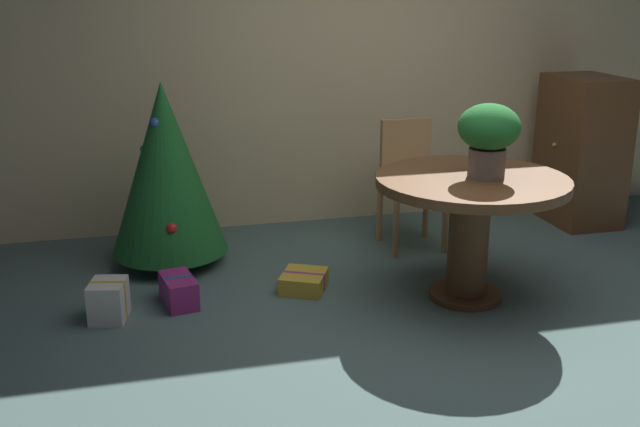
# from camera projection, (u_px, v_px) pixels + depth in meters

# --- Properties ---
(ground_plane) EXTENTS (6.60, 6.60, 0.00)m
(ground_plane) POSITION_uv_depth(u_px,v_px,m) (464.00, 331.00, 4.12)
(ground_plane) COLOR #4C6660
(back_wall_panel) EXTENTS (6.00, 0.10, 2.60)m
(back_wall_panel) POSITION_uv_depth(u_px,v_px,m) (354.00, 56.00, 5.76)
(back_wall_panel) COLOR beige
(back_wall_panel) RESTS_ON ground_plane
(round_dining_table) EXTENTS (1.14, 1.14, 0.77)m
(round_dining_table) POSITION_uv_depth(u_px,v_px,m) (470.00, 208.00, 4.39)
(round_dining_table) COLOR brown
(round_dining_table) RESTS_ON ground_plane
(flower_vase) EXTENTS (0.36, 0.36, 0.43)m
(flower_vase) POSITION_uv_depth(u_px,v_px,m) (489.00, 134.00, 4.24)
(flower_vase) COLOR #665B51
(flower_vase) RESTS_ON round_dining_table
(wooden_chair_far) EXTENTS (0.41, 0.41, 0.91)m
(wooden_chair_far) POSITION_uv_depth(u_px,v_px,m) (410.00, 175.00, 5.34)
(wooden_chair_far) COLOR #B27F4C
(wooden_chair_far) RESTS_ON ground_plane
(holiday_tree) EXTENTS (0.78, 0.78, 1.25)m
(holiday_tree) POSITION_uv_depth(u_px,v_px,m) (166.00, 169.00, 4.91)
(holiday_tree) COLOR brown
(holiday_tree) RESTS_ON ground_plane
(gift_box_purple) EXTENTS (0.23, 0.34, 0.18)m
(gift_box_purple) POSITION_uv_depth(u_px,v_px,m) (179.00, 291.00, 4.44)
(gift_box_purple) COLOR #9E287A
(gift_box_purple) RESTS_ON ground_plane
(gift_box_gold) EXTENTS (0.37, 0.38, 0.11)m
(gift_box_gold) POSITION_uv_depth(u_px,v_px,m) (304.00, 281.00, 4.66)
(gift_box_gold) COLOR gold
(gift_box_gold) RESTS_ON ground_plane
(gift_box_cream) EXTENTS (0.24, 0.27, 0.23)m
(gift_box_cream) POSITION_uv_depth(u_px,v_px,m) (109.00, 301.00, 4.23)
(gift_box_cream) COLOR silver
(gift_box_cream) RESTS_ON ground_plane
(wooden_cabinet) EXTENTS (0.50, 0.66, 1.16)m
(wooden_cabinet) POSITION_uv_depth(u_px,v_px,m) (581.00, 150.00, 5.85)
(wooden_cabinet) COLOR brown
(wooden_cabinet) RESTS_ON ground_plane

